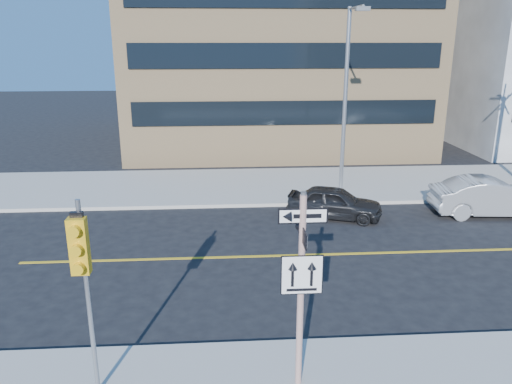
{
  "coord_description": "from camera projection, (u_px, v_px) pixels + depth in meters",
  "views": [
    {
      "loc": [
        -1.43,
        -10.99,
        6.84
      ],
      "look_at": [
        -0.43,
        4.0,
        2.22
      ],
      "focal_mm": 35.0,
      "sensor_mm": 36.0,
      "label": 1
    }
  ],
  "objects": [
    {
      "name": "building_brick",
      "position": [
        271.0,
        6.0,
        33.91
      ],
      "size": [
        18.0,
        18.0,
        18.0
      ],
      "primitive_type": "cube",
      "color": "tan",
      "rests_on": "ground"
    },
    {
      "name": "sign_pole",
      "position": [
        301.0,
        281.0,
        9.47
      ],
      "size": [
        0.92,
        0.92,
        4.06
      ],
      "color": "beige",
      "rests_on": "near_sidewalk"
    },
    {
      "name": "parked_car_a",
      "position": [
        334.0,
        202.0,
        19.77
      ],
      "size": [
        2.66,
        4.01,
        1.27
      ],
      "primitive_type": "imported",
      "rotation": [
        0.0,
        0.0,
        1.23
      ],
      "color": "black",
      "rests_on": "ground"
    },
    {
      "name": "parked_car_b",
      "position": [
        491.0,
        197.0,
        20.0
      ],
      "size": [
        1.98,
        4.75,
        1.53
      ],
      "primitive_type": "imported",
      "rotation": [
        0.0,
        0.0,
        1.49
      ],
      "color": "gray",
      "rests_on": "ground"
    },
    {
      "name": "streetlight_a",
      "position": [
        347.0,
        89.0,
        21.7
      ],
      "size": [
        0.55,
        2.25,
        8.0
      ],
      "color": "gray",
      "rests_on": "far_sidewalk"
    },
    {
      "name": "traffic_signal",
      "position": [
        81.0,
        262.0,
        8.91
      ],
      "size": [
        0.32,
        0.45,
        4.0
      ],
      "color": "gray",
      "rests_on": "near_sidewalk"
    },
    {
      "name": "ground",
      "position": [
        283.0,
        322.0,
        12.59
      ],
      "size": [
        120.0,
        120.0,
        0.0
      ],
      "primitive_type": "plane",
      "color": "black",
      "rests_on": "ground"
    }
  ]
}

